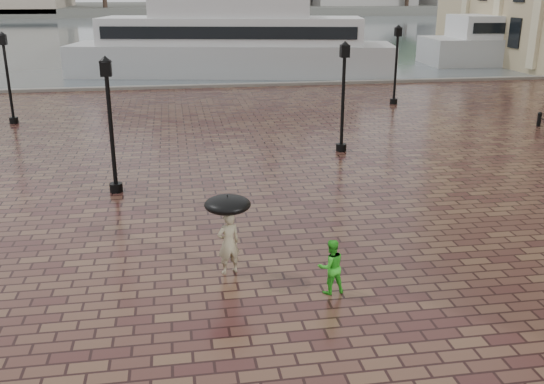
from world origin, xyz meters
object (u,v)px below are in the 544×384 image
(adult_pedestrian, at_px, (229,243))
(ferry_near, at_px, (232,43))
(street_lamps, at_px, (226,86))
(child_pedestrian, at_px, (331,267))

(adult_pedestrian, distance_m, ferry_near, 34.99)
(street_lamps, bearing_deg, ferry_near, 83.57)
(street_lamps, xyz_separation_m, child_pedestrian, (0.87, -15.62, -1.68))
(street_lamps, height_order, adult_pedestrian, street_lamps)
(street_lamps, height_order, child_pedestrian, street_lamps)
(street_lamps, height_order, ferry_near, ferry_near)
(child_pedestrian, relative_size, ferry_near, 0.05)
(street_lamps, relative_size, adult_pedestrian, 13.71)
(adult_pedestrian, relative_size, ferry_near, 0.06)
(child_pedestrian, bearing_deg, adult_pedestrian, -40.87)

